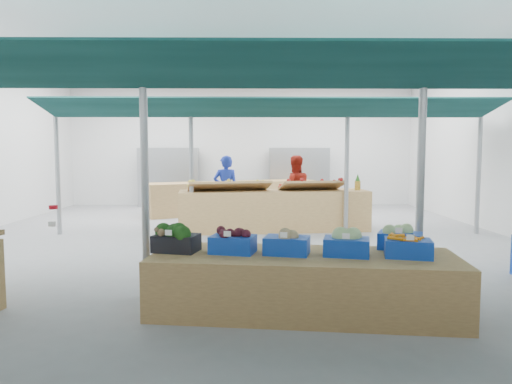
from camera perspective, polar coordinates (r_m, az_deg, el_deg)
floor at (r=9.93m, az=-2.60°, el=-5.76°), size 13.00×13.00×0.00m
hall at (r=11.23m, az=-2.40°, el=9.01°), size 13.00×13.00×13.00m
pole_grid at (r=8.02m, az=2.30°, el=4.74°), size 10.00×4.60×3.00m
awnings at (r=8.08m, az=2.32°, el=11.63°), size 9.50×7.08×0.30m
back_shelving_left at (r=16.04m, az=-10.84°, el=1.78°), size 2.00×0.50×2.00m
back_shelving_right at (r=15.87m, az=5.38°, el=1.81°), size 2.00×0.50×2.00m
veg_counter at (r=5.36m, az=5.94°, el=-11.28°), size 3.58×1.57×0.67m
fruit_counter at (r=10.85m, az=2.24°, el=-2.32°), size 4.53×1.50×0.95m
far_counter at (r=14.18m, az=-2.82°, el=-0.63°), size 5.32×3.18×0.96m
vendor_left at (r=11.91m, az=-3.79°, el=0.30°), size 0.69×0.49×1.78m
vendor_right at (r=11.95m, az=4.86°, el=0.31°), size 0.93×0.76×1.78m
crate_broccoli at (r=5.46m, az=-9.93°, el=-5.69°), size 0.57×0.46×0.35m
crate_beets at (r=5.31m, az=-2.91°, el=-6.18°), size 0.57×0.46×0.29m
crate_celeriac at (r=5.25m, az=3.88°, el=-6.20°), size 0.57×0.46×0.31m
crate_cabbage at (r=5.26m, az=11.26°, el=-6.10°), size 0.57×0.46×0.35m
crate_carrots at (r=5.37m, az=18.47°, el=-6.55°), size 0.57×0.46×0.29m
sparrow at (r=5.37m, az=-11.88°, el=-4.92°), size 0.12×0.09×0.11m
pole_ribbon at (r=6.72m, az=-24.03°, el=-1.93°), size 0.12×0.12×0.28m
apple_heap_yellow at (r=10.58m, az=-3.33°, el=0.98°), size 2.00×1.07×0.27m
apple_heap_red at (r=10.86m, az=7.03°, el=1.05°), size 1.61×0.99×0.27m
pineapple at (r=11.17m, az=12.58°, el=1.16°), size 0.14×0.14×0.39m
crate_extra at (r=5.78m, az=17.58°, el=-5.36°), size 0.60×0.52×0.32m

